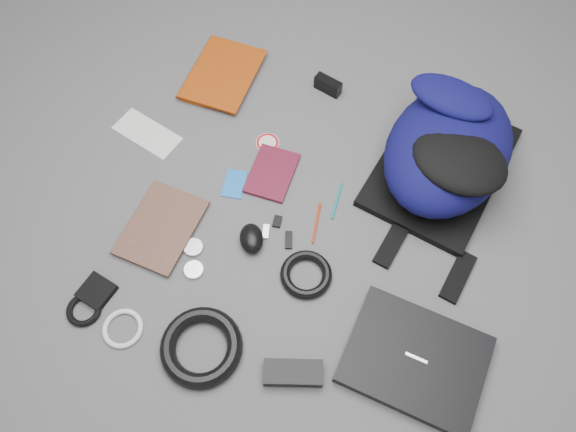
% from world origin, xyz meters
% --- Properties ---
extents(ground, '(4.00, 4.00, 0.00)m').
position_xyz_m(ground, '(0.00, 0.00, 0.00)').
color(ground, '#4F4F51').
rests_on(ground, ground).
extents(backpack, '(0.48, 0.60, 0.22)m').
position_xyz_m(backpack, '(0.39, 0.28, 0.11)').
color(backpack, '#080834').
rests_on(backpack, ground).
extents(laptop, '(0.37, 0.31, 0.03)m').
position_xyz_m(laptop, '(0.41, -0.31, 0.02)').
color(laptop, black).
rests_on(laptop, ground).
extents(textbook_red, '(0.23, 0.29, 0.03)m').
position_xyz_m(textbook_red, '(-0.44, 0.45, 0.02)').
color(textbook_red, '#842D07').
rests_on(textbook_red, ground).
extents(comic_book, '(0.22, 0.27, 0.02)m').
position_xyz_m(comic_book, '(-0.42, -0.11, 0.01)').
color(comic_book, '#A7530B').
rests_on(comic_book, ground).
extents(envelope, '(0.23, 0.16, 0.00)m').
position_xyz_m(envelope, '(-0.49, 0.17, 0.00)').
color(envelope, silver).
rests_on(envelope, ground).
extents(dvd_case, '(0.13, 0.18, 0.01)m').
position_xyz_m(dvd_case, '(-0.08, 0.13, 0.01)').
color(dvd_case, '#430C1B').
rests_on(dvd_case, ground).
extents(compact_camera, '(0.09, 0.06, 0.05)m').
position_xyz_m(compact_camera, '(0.00, 0.48, 0.02)').
color(compact_camera, black).
rests_on(compact_camera, ground).
extents(sticker_disc, '(0.07, 0.07, 0.00)m').
position_xyz_m(sticker_disc, '(-0.13, 0.24, 0.00)').
color(sticker_disc, silver).
rests_on(sticker_disc, ground).
extents(pen_teal, '(0.01, 0.12, 0.01)m').
position_xyz_m(pen_teal, '(0.12, 0.09, 0.00)').
color(pen_teal, '#0E797F').
rests_on(pen_teal, ground).
extents(pen_red, '(0.02, 0.13, 0.01)m').
position_xyz_m(pen_red, '(0.08, 0.01, 0.00)').
color(pen_red, '#AD2C0D').
rests_on(pen_red, ground).
extents(id_badge, '(0.07, 0.10, 0.00)m').
position_xyz_m(id_badge, '(-0.18, 0.07, 0.00)').
color(id_badge, blue).
rests_on(id_badge, ground).
extents(usb_black, '(0.03, 0.06, 0.01)m').
position_xyz_m(usb_black, '(0.02, -0.06, 0.00)').
color(usb_black, black).
rests_on(usb_black, ground).
extents(usb_silver, '(0.02, 0.05, 0.01)m').
position_xyz_m(usb_silver, '(-0.05, -0.06, 0.00)').
color(usb_silver, silver).
rests_on(usb_silver, ground).
extents(key_fob, '(0.02, 0.04, 0.01)m').
position_xyz_m(key_fob, '(-0.03, -0.02, 0.01)').
color(key_fob, black).
rests_on(key_fob, ground).
extents(mouse, '(0.10, 0.11, 0.05)m').
position_xyz_m(mouse, '(-0.08, -0.09, 0.02)').
color(mouse, black).
rests_on(mouse, ground).
extents(headphone_left, '(0.07, 0.07, 0.01)m').
position_xyz_m(headphone_left, '(-0.21, -0.22, 0.01)').
color(headphone_left, silver).
rests_on(headphone_left, ground).
extents(headphone_right, '(0.06, 0.06, 0.01)m').
position_xyz_m(headphone_right, '(-0.23, -0.15, 0.01)').
color(headphone_right, '#A5A4A6').
rests_on(headphone_right, ground).
extents(cable_coil, '(0.19, 0.19, 0.03)m').
position_xyz_m(cable_coil, '(0.09, -0.15, 0.01)').
color(cable_coil, black).
rests_on(cable_coil, ground).
extents(power_brick, '(0.16, 0.09, 0.04)m').
position_xyz_m(power_brick, '(0.12, -0.41, 0.02)').
color(power_brick, black).
rests_on(power_brick, ground).
extents(power_cord_coil, '(0.23, 0.23, 0.04)m').
position_xyz_m(power_cord_coil, '(-0.12, -0.41, 0.02)').
color(power_cord_coil, black).
rests_on(power_cord_coil, ground).
extents(pouch, '(0.10, 0.10, 0.02)m').
position_xyz_m(pouch, '(-0.43, -0.34, 0.01)').
color(pouch, black).
rests_on(pouch, ground).
extents(earbud_coil, '(0.11, 0.11, 0.02)m').
position_xyz_m(earbud_coil, '(-0.44, -0.39, 0.01)').
color(earbud_coil, black).
rests_on(earbud_coil, ground).
extents(white_cable_coil, '(0.11, 0.11, 0.01)m').
position_xyz_m(white_cable_coil, '(-0.33, -0.41, 0.01)').
color(white_cable_coil, silver).
rests_on(white_cable_coil, ground).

